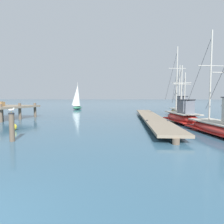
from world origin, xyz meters
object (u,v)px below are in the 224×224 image
Objects in this scene: fishing_boat_0 at (182,116)px; mooring_piling at (12,126)px; fishing_boat_1 at (180,111)px; perched_seagull at (11,110)px; mooring_buoy at (13,127)px; distant_sailboat at (77,98)px.

fishing_boat_0 is 4.80× the size of mooring_piling.
fishing_boat_1 is 18.32m from perched_seagull.
mooring_buoy is at bearing -139.28° from fishing_boat_1.
mooring_piling is 0.85m from perched_seagull.
perched_seagull reaches higher than mooring_buoy.
fishing_boat_0 is 0.87× the size of fishing_boat_1.
distant_sailboat is (-15.41, 17.43, 1.55)m from fishing_boat_0.
fishing_boat_0 is 13.71m from perched_seagull.
fishing_boat_0 reaches higher than mooring_buoy.
fishing_boat_1 is 20.18m from distant_sailboat.
distant_sailboat is (-16.22, 11.90, 1.50)m from fishing_boat_1.
fishing_boat_0 reaches higher than perched_seagull.
mooring_buoy is 23.54m from distant_sailboat.
mooring_piling is at bearing 39.75° from perched_seagull.
fishing_boat_0 is 13.70m from mooring_buoy.
fishing_boat_1 is 1.63× the size of distant_sailboat.
fishing_boat_0 is 13.67m from mooring_piling.
distant_sailboat is at bearing 143.73° from fishing_boat_1.
distant_sailboat is (-3.02, 23.27, 1.96)m from mooring_buoy.
perched_seagull reaches higher than mooring_piling.
distant_sailboat is (-5.15, 26.46, 1.41)m from mooring_piling.
perched_seagull is 26.97m from distant_sailboat.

